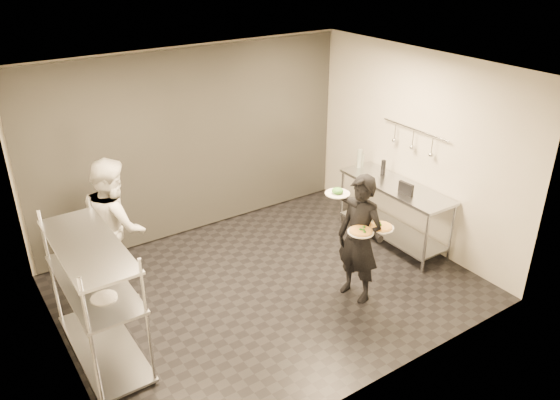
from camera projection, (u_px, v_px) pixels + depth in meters
room_shell at (221, 160)px, 7.37m from camera, size 5.00×4.00×2.80m
pass_rack at (96, 293)px, 5.69m from camera, size 0.60×1.60×1.50m
prep_counter at (394, 203)px, 7.92m from camera, size 0.60×1.80×0.92m
utensil_rail at (413, 140)px, 7.65m from camera, size 0.07×1.20×0.31m
waiter at (359, 239)px, 6.60m from camera, size 0.51×0.67×1.64m
chef at (115, 226)px, 6.76m from camera, size 0.75×0.92×1.78m
pizza_plate_near at (361, 231)px, 6.30m from camera, size 0.31×0.31×0.05m
pizza_plate_far at (381, 227)px, 6.42m from camera, size 0.31×0.31×0.05m
salad_plate at (338, 192)px, 6.58m from camera, size 0.30×0.30×0.07m
pos_monitor at (406, 189)px, 7.48m from camera, size 0.06×0.24×0.17m
bottle_green at (360, 158)px, 8.33m from camera, size 0.08×0.08×0.28m
bottle_clear at (362, 160)px, 8.38m from camera, size 0.06×0.06×0.20m
bottle_dark at (383, 168)px, 8.07m from camera, size 0.07×0.07×0.23m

